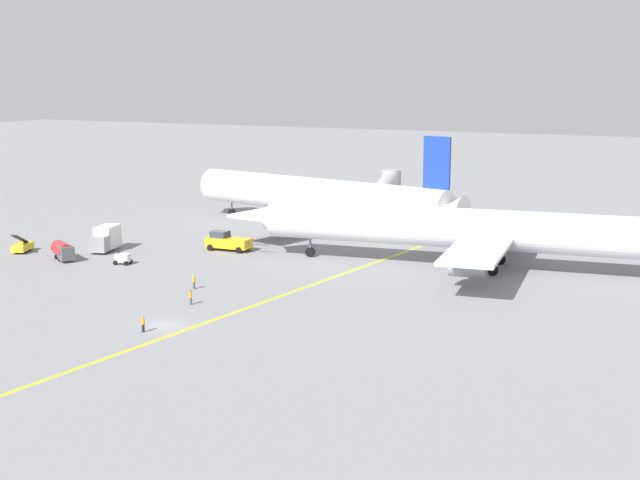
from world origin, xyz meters
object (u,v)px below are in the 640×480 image
airliner_at_gate_left (320,196)px  ground_crew_ramp_agent_by_cones (143,324)px  gse_catering_truck_tall (105,239)px  ground_crew_wing_walker_right (191,297)px  jet_bridge (387,184)px  gse_gpu_cart_small (123,258)px  pushback_tug (228,241)px  gse_fuel_bowser_stubby (63,250)px  airliner_being_pushed (473,230)px  ground_crew_marshaller_foreground (194,282)px  gse_belt_loader_portside (22,246)px

airliner_at_gate_left → ground_crew_ramp_agent_by_cones: bearing=-79.7°
gse_catering_truck_tall → ground_crew_wing_walker_right: 33.79m
jet_bridge → ground_crew_ramp_agent_by_cones: bearing=-83.7°
gse_gpu_cart_small → pushback_tug: bearing=62.6°
airliner_at_gate_left → gse_fuel_bowser_stubby: bearing=-117.0°
airliner_being_pushed → gse_gpu_cart_small: airliner_being_pushed is taller
gse_catering_truck_tall → ground_crew_marshaller_foreground: gse_catering_truck_tall is taller
airliner_at_gate_left → ground_crew_ramp_agent_by_cones: size_ratio=33.49×
ground_crew_wing_walker_right → ground_crew_ramp_agent_by_cones: 10.86m
gse_belt_loader_portside → ground_crew_wing_walker_right: bearing=-19.5°
gse_gpu_cart_small → ground_crew_wing_walker_right: 23.88m
gse_gpu_cart_small → gse_fuel_bowser_stubby: bearing=-170.3°
jet_bridge → ground_crew_wing_walker_right: bearing=-84.2°
gse_catering_truck_tall → ground_crew_wing_walker_right: size_ratio=3.90×
gse_fuel_bowser_stubby → gse_gpu_cart_small: bearing=9.7°
gse_belt_loader_portside → ground_crew_ramp_agent_by_cones: gse_belt_loader_portside is taller
pushback_tug → jet_bridge: size_ratio=0.46×
airliner_at_gate_left → ground_crew_wing_walker_right: size_ratio=33.05×
airliner_being_pushed → gse_catering_truck_tall: airliner_being_pushed is taller
ground_crew_ramp_agent_by_cones → ground_crew_marshaller_foreground: bearing=108.3°
gse_gpu_cart_small → ground_crew_marshaller_foreground: gse_gpu_cart_small is taller
ground_crew_marshaller_foreground → ground_crew_ramp_agent_by_cones: (5.54, -16.72, -0.06)m
ground_crew_marshaller_foreground → ground_crew_ramp_agent_by_cones: ground_crew_marshaller_foreground is taller
gse_gpu_cart_small → airliner_at_gate_left: bearing=73.8°
airliner_being_pushed → ground_crew_marshaller_foreground: 36.32m
airliner_being_pushed → ground_crew_ramp_agent_by_cones: bearing=-115.6°
airliner_at_gate_left → gse_gpu_cart_small: 38.47m
gse_belt_loader_portside → ground_crew_marshaller_foreground: (33.95, -7.32, 0.05)m
ground_crew_wing_walker_right → ground_crew_ramp_agent_by_cones: (1.83, -10.70, -0.01)m
ground_crew_wing_walker_right → jet_bridge: (-7.69, 75.15, 3.68)m
gse_gpu_cart_small → ground_crew_wing_walker_right: bearing=-33.6°
ground_crew_wing_walker_right → jet_bridge: bearing=95.8°
gse_gpu_cart_small → jet_bridge: bearing=78.9°
airliner_at_gate_left → gse_catering_truck_tall: size_ratio=8.47×
gse_fuel_bowser_stubby → gse_gpu_cart_small: gse_fuel_bowser_stubby is taller
gse_fuel_bowser_stubby → ground_crew_wing_walker_right: size_ratio=3.22×
airliner_being_pushed → airliner_at_gate_left: bearing=149.2°
gse_belt_loader_portside → ground_crew_ramp_agent_by_cones: (39.49, -24.04, -0.01)m
ground_crew_wing_walker_right → jet_bridge: 75.63m
gse_gpu_cart_small → gse_catering_truck_tall: bearing=142.5°
pushback_tug → gse_fuel_bowser_stubby: 22.44m
airliner_at_gate_left → ground_crew_ramp_agent_by_cones: (11.06, -60.63, -4.34)m
gse_catering_truck_tall → airliner_being_pushed: bearing=13.7°
pushback_tug → airliner_being_pushed: bearing=6.6°
gse_catering_truck_tall → ground_crew_ramp_agent_by_cones: size_ratio=3.95×
ground_crew_ramp_agent_by_cones → jet_bridge: size_ratio=0.07×
airliner_being_pushed → ground_crew_wing_walker_right: 38.52m
gse_fuel_bowser_stubby → ground_crew_ramp_agent_by_cones: gse_fuel_bowser_stubby is taller
ground_crew_ramp_agent_by_cones → jet_bridge: bearing=96.3°
gse_catering_truck_tall → airliner_at_gate_left: bearing=58.9°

